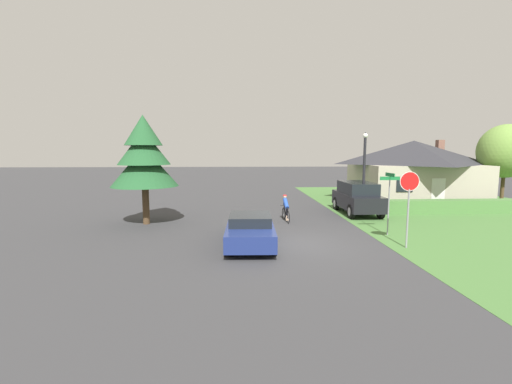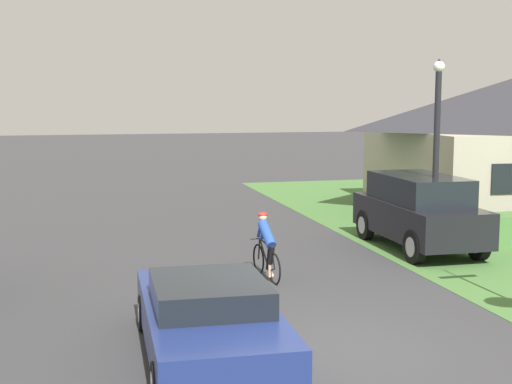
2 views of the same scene
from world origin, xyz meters
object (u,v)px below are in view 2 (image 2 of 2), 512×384
(cottage_house, at_px, (509,142))
(sedan_left_lane, at_px, (208,319))
(cyclist, at_px, (267,247))
(street_lamp, at_px, (436,145))
(parked_suv_right, at_px, (419,211))

(cottage_house, distance_m, sedan_left_lane, 18.00)
(cyclist, distance_m, street_lamp, 5.46)
(cottage_house, xyz_separation_m, cyclist, (-10.99, -7.72, -1.69))
(cyclist, bearing_deg, cottage_house, -60.47)
(cottage_house, xyz_separation_m, street_lamp, (-6.17, -6.20, 0.37))
(parked_suv_right, bearing_deg, cyclist, 113.89)
(cyclist, xyz_separation_m, parked_suv_right, (4.64, 2.02, 0.31))
(street_lamp, bearing_deg, cyclist, -162.52)
(cottage_house, height_order, street_lamp, street_lamp)
(sedan_left_lane, relative_size, cyclist, 2.77)
(sedan_left_lane, bearing_deg, parked_suv_right, -44.20)
(parked_suv_right, bearing_deg, sedan_left_lane, 134.51)
(cottage_house, relative_size, sedan_left_lane, 1.95)
(sedan_left_lane, distance_m, parked_suv_right, 9.39)
(cottage_house, distance_m, cyclist, 13.53)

